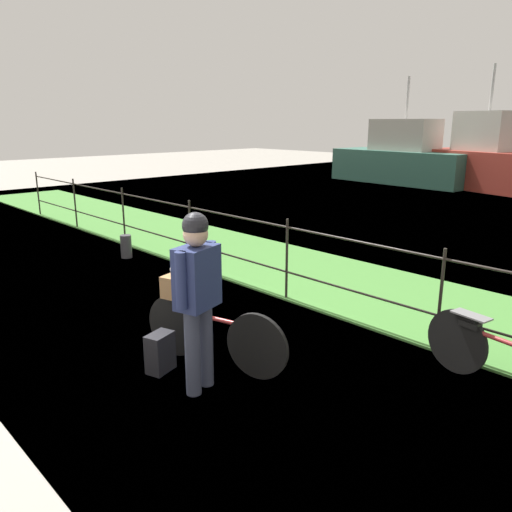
{
  "coord_description": "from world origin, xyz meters",
  "views": [
    {
      "loc": [
        4.57,
        -2.62,
        2.44
      ],
      "look_at": [
        0.43,
        1.3,
        0.9
      ],
      "focal_mm": 35.25,
      "sensor_mm": 36.0,
      "label": 1
    }
  ],
  "objects_px": {
    "mooring_bollard": "(126,246)",
    "moored_boat_far": "(484,161)",
    "wooden_crate": "(182,287)",
    "terrier_dog": "(183,270)",
    "cyclist_person": "(197,287)",
    "bicycle_parked": "(502,357)",
    "moored_boat_near": "(403,160)",
    "backpack_on_paving": "(160,352)",
    "bicycle_main": "(213,333)"
  },
  "relations": [
    {
      "from": "wooden_crate",
      "to": "bicycle_parked",
      "type": "xyz_separation_m",
      "value": [
        2.59,
        1.7,
        -0.44
      ]
    },
    {
      "from": "bicycle_parked",
      "to": "terrier_dog",
      "type": "bearing_deg",
      "value": -146.51
    },
    {
      "from": "terrier_dog",
      "to": "backpack_on_paving",
      "type": "distance_m",
      "value": 0.86
    },
    {
      "from": "cyclist_person",
      "to": "bicycle_parked",
      "type": "height_order",
      "value": "cyclist_person"
    },
    {
      "from": "bicycle_main",
      "to": "moored_boat_near",
      "type": "relative_size",
      "value": 0.28
    },
    {
      "from": "bicycle_main",
      "to": "bicycle_parked",
      "type": "xyz_separation_m",
      "value": [
        2.23,
        1.6,
        -0.01
      ]
    },
    {
      "from": "moored_boat_far",
      "to": "moored_boat_near",
      "type": "bearing_deg",
      "value": -171.84
    },
    {
      "from": "bicycle_parked",
      "to": "moored_boat_near",
      "type": "distance_m",
      "value": 16.79
    },
    {
      "from": "backpack_on_paving",
      "to": "bicycle_parked",
      "type": "xyz_separation_m",
      "value": [
        2.5,
        2.06,
        0.14
      ]
    },
    {
      "from": "mooring_bollard",
      "to": "moored_boat_far",
      "type": "xyz_separation_m",
      "value": [
        0.33,
        14.47,
        0.81
      ]
    },
    {
      "from": "wooden_crate",
      "to": "backpack_on_paving",
      "type": "height_order",
      "value": "wooden_crate"
    },
    {
      "from": "bicycle_main",
      "to": "cyclist_person",
      "type": "bearing_deg",
      "value": -53.21
    },
    {
      "from": "bicycle_main",
      "to": "bicycle_parked",
      "type": "distance_m",
      "value": 2.74
    },
    {
      "from": "bicycle_main",
      "to": "terrier_dog",
      "type": "height_order",
      "value": "terrier_dog"
    },
    {
      "from": "bicycle_main",
      "to": "moored_boat_near",
      "type": "xyz_separation_m",
      "value": [
        -7.12,
        15.53,
        0.58
      ]
    },
    {
      "from": "backpack_on_paving",
      "to": "moored_boat_far",
      "type": "distance_m",
      "value": 16.88
    },
    {
      "from": "backpack_on_paving",
      "to": "moored_boat_far",
      "type": "height_order",
      "value": "moored_boat_far"
    },
    {
      "from": "bicycle_main",
      "to": "moored_boat_far",
      "type": "height_order",
      "value": "moored_boat_far"
    },
    {
      "from": "mooring_bollard",
      "to": "bicycle_main",
      "type": "bearing_deg",
      "value": -18.76
    },
    {
      "from": "bicycle_parked",
      "to": "mooring_bollard",
      "type": "bearing_deg",
      "value": -179.11
    },
    {
      "from": "wooden_crate",
      "to": "mooring_bollard",
      "type": "distance_m",
      "value": 4.39
    },
    {
      "from": "bicycle_main",
      "to": "cyclist_person",
      "type": "xyz_separation_m",
      "value": [
        0.29,
        -0.38,
        0.65
      ]
    },
    {
      "from": "moored_boat_near",
      "to": "backpack_on_paving",
      "type": "bearing_deg",
      "value": -66.81
    },
    {
      "from": "cyclist_person",
      "to": "terrier_dog",
      "type": "bearing_deg",
      "value": 155.04
    },
    {
      "from": "bicycle_main",
      "to": "moored_boat_near",
      "type": "height_order",
      "value": "moored_boat_near"
    },
    {
      "from": "wooden_crate",
      "to": "bicycle_parked",
      "type": "relative_size",
      "value": 0.23
    },
    {
      "from": "mooring_bollard",
      "to": "bicycle_parked",
      "type": "bearing_deg",
      "value": 0.89
    },
    {
      "from": "terrier_dog",
      "to": "moored_boat_near",
      "type": "xyz_separation_m",
      "value": [
        -6.79,
        15.63,
        -0.04
      ]
    },
    {
      "from": "wooden_crate",
      "to": "bicycle_parked",
      "type": "distance_m",
      "value": 3.13
    },
    {
      "from": "bicycle_main",
      "to": "moored_boat_near",
      "type": "bearing_deg",
      "value": 114.62
    },
    {
      "from": "bicycle_main",
      "to": "moored_boat_far",
      "type": "distance_m",
      "value": 16.49
    },
    {
      "from": "cyclist_person",
      "to": "moored_boat_far",
      "type": "height_order",
      "value": "moored_boat_far"
    },
    {
      "from": "bicycle_parked",
      "to": "backpack_on_paving",
      "type": "bearing_deg",
      "value": -140.55
    },
    {
      "from": "bicycle_main",
      "to": "moored_boat_far",
      "type": "xyz_separation_m",
      "value": [
        -4.07,
        15.97,
        0.67
      ]
    },
    {
      "from": "cyclist_person",
      "to": "moored_boat_far",
      "type": "bearing_deg",
      "value": 104.92
    },
    {
      "from": "wooden_crate",
      "to": "terrier_dog",
      "type": "height_order",
      "value": "terrier_dog"
    },
    {
      "from": "bicycle_main",
      "to": "wooden_crate",
      "type": "bearing_deg",
      "value": -163.65
    },
    {
      "from": "moored_boat_near",
      "to": "moored_boat_far",
      "type": "distance_m",
      "value": 3.08
    },
    {
      "from": "mooring_bollard",
      "to": "bicycle_parked",
      "type": "height_order",
      "value": "bicycle_parked"
    },
    {
      "from": "terrier_dog",
      "to": "mooring_bollard",
      "type": "bearing_deg",
      "value": 158.65
    },
    {
      "from": "bicycle_parked",
      "to": "moored_boat_near",
      "type": "xyz_separation_m",
      "value": [
        -9.35,
        13.93,
        0.59
      ]
    },
    {
      "from": "bicycle_parked",
      "to": "moored_boat_far",
      "type": "xyz_separation_m",
      "value": [
        -6.3,
        14.37,
        0.68
      ]
    },
    {
      "from": "mooring_bollard",
      "to": "moored_boat_near",
      "type": "xyz_separation_m",
      "value": [
        -2.72,
        14.04,
        0.72
      ]
    },
    {
      "from": "backpack_on_paving",
      "to": "moored_boat_near",
      "type": "xyz_separation_m",
      "value": [
        -6.85,
        15.99,
        0.73
      ]
    },
    {
      "from": "bicycle_main",
      "to": "backpack_on_paving",
      "type": "relative_size",
      "value": 4.07
    },
    {
      "from": "bicycle_main",
      "to": "cyclist_person",
      "type": "height_order",
      "value": "cyclist_person"
    },
    {
      "from": "wooden_crate",
      "to": "mooring_bollard",
      "type": "bearing_deg",
      "value": 158.45
    },
    {
      "from": "bicycle_parked",
      "to": "wooden_crate",
      "type": "bearing_deg",
      "value": -146.64
    },
    {
      "from": "mooring_bollard",
      "to": "moored_boat_near",
      "type": "bearing_deg",
      "value": 100.95
    },
    {
      "from": "terrier_dog",
      "to": "moored_boat_far",
      "type": "height_order",
      "value": "moored_boat_far"
    }
  ]
}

